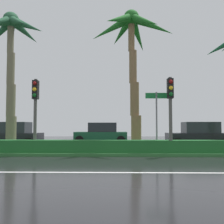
{
  "coord_description": "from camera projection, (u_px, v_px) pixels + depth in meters",
  "views": [
    {
      "loc": [
        -0.49,
        -5.94,
        1.43
      ],
      "look_at": [
        -0.83,
        9.19,
        2.28
      ],
      "focal_mm": 40.83,
      "sensor_mm": 36.0,
      "label": 1
    }
  ],
  "objects": [
    {
      "name": "ground_plane",
      "position": [
        126.0,
        152.0,
        14.81
      ],
      "size": [
        90.0,
        42.0,
        0.1
      ],
      "primitive_type": "cube",
      "color": "black"
    },
    {
      "name": "near_lane_divider_stripe",
      "position": [
        134.0,
        173.0,
        7.83
      ],
      "size": [
        81.0,
        0.14,
        0.01
      ],
      "primitive_type": "cube",
      "color": "white",
      "rests_on": "ground_plane"
    },
    {
      "name": "median_strip",
      "position": [
        127.0,
        151.0,
        13.82
      ],
      "size": [
        85.5,
        4.0,
        0.15
      ],
      "primitive_type": "cube",
      "color": "#2D6B33",
      "rests_on": "ground_plane"
    },
    {
      "name": "median_hedge",
      "position": [
        128.0,
        146.0,
        12.45
      ],
      "size": [
        76.5,
        0.7,
        0.6
      ],
      "color": "#1E6028",
      "rests_on": "median_strip"
    },
    {
      "name": "palm_tree_mid_left",
      "position": [
        11.0,
        43.0,
        14.68
      ],
      "size": [
        3.85,
        3.86,
        7.9
      ],
      "color": "#69624A",
      "rests_on": "median_strip"
    },
    {
      "name": "palm_tree_centre_left",
      "position": [
        132.0,
        41.0,
        14.73
      ],
      "size": [
        4.91,
        4.61,
        8.06
      ],
      "color": "brown",
      "rests_on": "median_strip"
    },
    {
      "name": "traffic_signal_median_left",
      "position": [
        35.0,
        101.0,
        12.9
      ],
      "size": [
        0.28,
        0.43,
        3.68
      ],
      "color": "#4C4C47",
      "rests_on": "median_strip"
    },
    {
      "name": "traffic_signal_median_right",
      "position": [
        170.0,
        101.0,
        12.24
      ],
      "size": [
        0.28,
        0.43,
        3.65
      ],
      "color": "#4C4C47",
      "rests_on": "median_strip"
    },
    {
      "name": "street_name_sign",
      "position": [
        157.0,
        113.0,
        12.77
      ],
      "size": [
        1.1,
        0.08,
        3.0
      ],
      "color": "slate",
      "rests_on": "median_strip"
    },
    {
      "name": "car_in_traffic_leading",
      "position": [
        11.0,
        135.0,
        17.79
      ],
      "size": [
        4.3,
        2.02,
        1.72
      ],
      "rotation": [
        0.0,
        0.0,
        3.14
      ],
      "color": "black",
      "rests_on": "ground_plane"
    },
    {
      "name": "car_in_traffic_second",
      "position": [
        101.0,
        133.0,
        21.12
      ],
      "size": [
        4.3,
        2.02,
        1.72
      ],
      "rotation": [
        0.0,
        0.0,
        3.14
      ],
      "color": "#195133",
      "rests_on": "ground_plane"
    },
    {
      "name": "car_in_traffic_third",
      "position": [
        199.0,
        135.0,
        17.68
      ],
      "size": [
        4.3,
        2.02,
        1.72
      ],
      "rotation": [
        0.0,
        0.0,
        3.14
      ],
      "color": "black",
      "rests_on": "ground_plane"
    }
  ]
}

